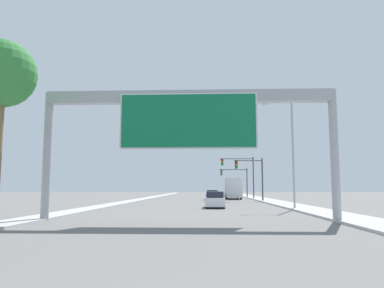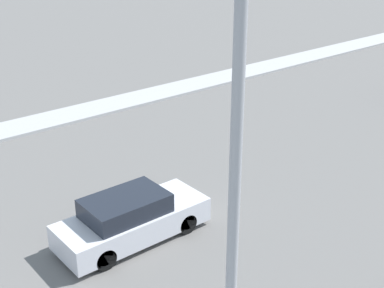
{
  "view_description": "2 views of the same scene",
  "coord_description": "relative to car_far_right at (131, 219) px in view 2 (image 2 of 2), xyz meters",
  "views": [
    {
      "loc": [
        1.09,
        -3.19,
        1.9
      ],
      "look_at": [
        0.0,
        22.78,
        4.92
      ],
      "focal_mm": 35.0,
      "sensor_mm": 36.0,
      "label": 1
    },
    {
      "loc": [
        13.51,
        25.05,
        9.12
      ],
      "look_at": [
        0.47,
        35.75,
        1.77
      ],
      "focal_mm": 50.0,
      "sensor_mm": 36.0,
      "label": 2
    }
  ],
  "objects": [
    {
      "name": "median_strip_left",
      "position": [
        -10.75,
        27.66,
        -0.64
      ],
      "size": [
        2.0,
        120.0,
        0.15
      ],
      "color": "#B2B2B2",
      "rests_on": "ground"
    },
    {
      "name": "car_far_right",
      "position": [
        0.0,
        0.0,
        0.0
      ],
      "size": [
        1.76,
        4.67,
        1.51
      ],
      "color": "silver",
      "rests_on": "ground"
    },
    {
      "name": "street_lamp_right",
      "position": [
        6.54,
        -2.46,
        4.91
      ],
      "size": [
        2.7,
        0.28,
        9.61
      ],
      "color": "#9EA0A5",
      "rests_on": "ground"
    }
  ]
}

